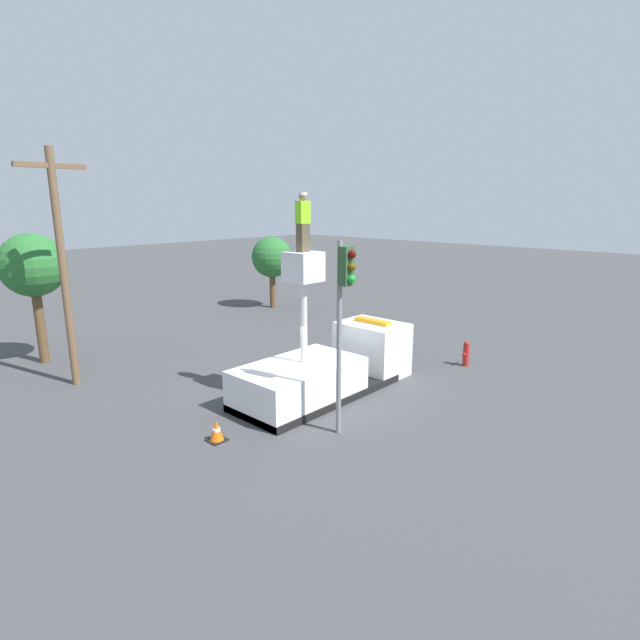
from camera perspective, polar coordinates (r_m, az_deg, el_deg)
ground_plane at (r=16.79m, az=-0.25°, el=-8.57°), size 120.00×120.00×0.00m
bucket_truck at (r=16.85m, az=0.91°, el=-5.53°), size 6.81×2.45×4.80m
worker at (r=15.12m, az=-1.97°, el=11.11°), size 0.40×0.26×1.75m
traffic_light_pole at (r=12.98m, az=2.71°, el=2.22°), size 0.34×0.57×5.32m
fire_hydrant at (r=20.34m, az=16.35°, el=-3.71°), size 0.48×0.24×1.00m
traffic_cone_rear at (r=13.99m, az=-11.75°, el=-12.33°), size 0.48×0.48×0.58m
tree_left_bg at (r=30.08m, az=-5.51°, el=7.10°), size 2.41×2.41×4.27m
tree_right_bg at (r=22.20m, az=-30.01°, el=5.30°), size 2.44×2.44×5.12m
utility_pole at (r=18.84m, az=-27.38°, el=5.93°), size 2.20×0.26×8.00m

